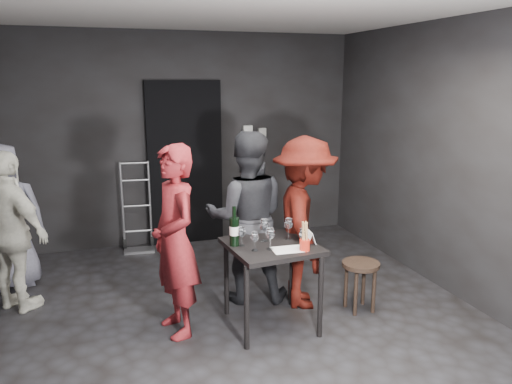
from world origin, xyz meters
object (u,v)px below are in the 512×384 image
object	(u,v)px
man_maroon	(304,216)
bystander_grey	(6,217)
server_red	(175,234)
bystander_cream	(12,232)
wine_bottle	(234,231)
hand_truck	(138,234)
tasting_table	(271,255)
stool	(361,272)
breadstick_cup	(305,237)
woman_black	(247,209)

from	to	relation	value
man_maroon	bystander_grey	size ratio (longest dim) A/B	1.15
server_red	bystander_grey	world-z (taller)	server_red
bystander_grey	bystander_cream	bearing A→B (deg)	90.45
server_red	wine_bottle	world-z (taller)	server_red
hand_truck	bystander_cream	size ratio (longest dim) A/B	0.74
tasting_table	man_maroon	world-z (taller)	man_maroon
hand_truck	bystander_cream	world-z (taller)	bystander_cream
stool	server_red	bearing A→B (deg)	175.94
bystander_cream	breadstick_cup	world-z (taller)	bystander_cream
bystander_grey	server_red	bearing A→B (deg)	123.29
hand_truck	breadstick_cup	size ratio (longest dim) A/B	4.27
bystander_grey	man_maroon	bearing A→B (deg)	142.49
tasting_table	breadstick_cup	size ratio (longest dim) A/B	2.85
man_maroon	bystander_grey	xyz separation A→B (m)	(-2.72, 1.28, -0.12)
server_red	man_maroon	xyz separation A→B (m)	(1.24, 0.18, -0.00)
bystander_cream	bystander_grey	xyz separation A→B (m)	(-0.13, 0.58, -0.00)
breadstick_cup	wine_bottle	bearing A→B (deg)	149.72
stool	bystander_grey	xyz separation A→B (m)	(-3.17, 1.58, 0.38)
bystander_cream	stool	bearing A→B (deg)	-153.87
server_red	bystander_grey	distance (m)	2.09
breadstick_cup	bystander_cream	bearing A→B (deg)	151.97
hand_truck	stool	distance (m)	2.98
tasting_table	hand_truck	bearing A→B (deg)	111.65
server_red	woman_black	size ratio (longest dim) A/B	0.96
man_maroon	hand_truck	bearing A→B (deg)	48.17
bystander_grey	wine_bottle	world-z (taller)	bystander_grey
woman_black	bystander_grey	bearing A→B (deg)	-7.52
woman_black	man_maroon	bearing A→B (deg)	165.22
stool	woman_black	size ratio (longest dim) A/B	0.26
tasting_table	wine_bottle	world-z (taller)	wine_bottle
woman_black	wine_bottle	world-z (taller)	woman_black
server_red	tasting_table	bearing A→B (deg)	68.10
stool	woman_black	distance (m)	1.22
hand_truck	server_red	xyz separation A→B (m)	(0.14, -2.23, 0.67)
stool	wine_bottle	xyz separation A→B (m)	(-1.20, 0.04, 0.51)
stool	bystander_grey	world-z (taller)	bystander_grey
man_maroon	woman_black	bearing A→B (deg)	73.20
hand_truck	server_red	bearing A→B (deg)	-80.82
man_maroon	bystander_cream	bearing A→B (deg)	89.14
bystander_cream	bystander_grey	size ratio (longest dim) A/B	1.00
bystander_grey	wine_bottle	size ratio (longest dim) A/B	4.45
wine_bottle	breadstick_cup	distance (m)	0.59
tasting_table	man_maroon	xyz separation A→B (m)	(0.44, 0.32, 0.22)
hand_truck	bystander_grey	distance (m)	1.65
wine_bottle	breadstick_cup	size ratio (longest dim) A/B	1.29
server_red	man_maroon	bearing A→B (deg)	86.27
bystander_cream	wine_bottle	world-z (taller)	bystander_cream
wine_bottle	tasting_table	bearing A→B (deg)	-11.76
server_red	woman_black	distance (m)	0.89
hand_truck	wine_bottle	bearing A→B (deg)	-69.17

